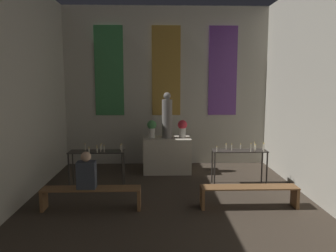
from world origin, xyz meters
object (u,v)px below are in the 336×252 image
Objects in this scene: altar at (167,155)px; pew_back_left at (91,194)px; candle_rack_right at (240,155)px; pew_back_right at (249,192)px; person_seated at (86,172)px; flower_vase_left at (152,128)px; flower_vase_right at (182,128)px; statue at (167,117)px; candle_rack_left at (97,156)px.

altar reaches higher than pew_back_left.
candle_rack_right is (1.73, -1.20, 0.26)m from altar.
person_seated reaches higher than pew_back_right.
pew_back_left is 0.44m from person_seated.
flower_vase_left is 0.84m from flower_vase_right.
altar is at bearing 120.67° from pew_back_right.
candle_rack_right is 1.51m from pew_back_right.
statue reaches higher than person_seated.
statue reaches higher than pew_back_left.
candle_rack_left is 3.44m from candle_rack_right.
pew_back_left is 1.00× the size of pew_back_right.
person_seated is at bearing -121.99° from altar.
flower_vase_left and flower_vase_right have the same top height.
flower_vase_left is 3.44m from pew_back_right.
candle_rack_right reaches higher than pew_back_right.
statue is at bearing 0.00° from flower_vase_left.
flower_vase_left is at bearing 180.00° from statue.
candle_rack_right is at bearing 83.78° from pew_back_right.
person_seated reaches higher than candle_rack_right.
candle_rack_left is at bearing -137.13° from flower_vase_left.
flower_vase_left is at bearing 66.56° from pew_back_left.
altar is 2.12m from candle_rack_right.
candle_rack_left is (-1.71, -1.20, 0.26)m from altar.
person_seated is at bearing -156.84° from candle_rack_right.
person_seated is at bearing -87.59° from candle_rack_left.
candle_rack_left is at bearing -150.68° from flower_vase_right.
candle_rack_left is (-1.71, -1.20, -0.81)m from statue.
flower_vase_left is at bearing 126.96° from pew_back_right.
candle_rack_right is (2.15, -1.20, -0.51)m from flower_vase_left.
altar is at bearing 59.33° from pew_back_left.
candle_rack_left reaches higher than pew_back_right.
flower_vase_left reaches higher than pew_back_right.
person_seated is (0.06, -1.45, 0.01)m from candle_rack_left.
pew_back_left is 2.65× the size of person_seated.
flower_vase_right is (0.42, 0.00, -0.30)m from statue.
pew_back_right is 3.25m from person_seated.
altar is 1.78× the size of person_seated.
pew_back_right is (3.14, 0.00, 0.00)m from pew_back_left.
flower_vase_right is at bearing 0.00° from statue.
altar is 3.08m from pew_back_left.
person_seated is at bearing -121.99° from statue.
altar is 0.99× the size of candle_rack_right.
candle_rack_right is 0.68× the size of pew_back_right.
candle_rack_left is 0.68× the size of pew_back_left.
statue is 0.95× the size of candle_rack_left.
statue is 0.65× the size of pew_back_right.
candle_rack_left is 3.61m from pew_back_right.
flower_vase_right is 0.37× the size of candle_rack_left.
candle_rack_right reaches higher than pew_back_left.
statue is 0.51m from flower_vase_right.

